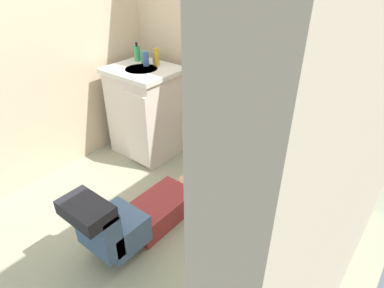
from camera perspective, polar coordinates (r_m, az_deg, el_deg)
ground_plane at (r=2.45m, az=-6.22°, el=-13.72°), size 2.77×3.06×0.04m
wall_back at (r=2.64m, az=9.42°, el=19.88°), size 2.43×0.08×2.40m
wall_left at (r=2.76m, az=-26.58°, el=17.69°), size 0.08×2.06×2.40m
toilet at (r=2.43m, az=18.86°, el=-4.01°), size 0.36×0.46×0.75m
vanity_cabinet at (r=3.03m, az=-8.07°, el=5.80°), size 0.60×0.53×0.82m
faucet at (r=2.96m, az=-6.71°, el=14.70°), size 0.02×0.02×0.10m
person_plumber at (r=2.25m, az=-9.35°, el=-12.04°), size 0.39×1.06×0.52m
tissue_box at (r=2.31m, az=20.47°, el=6.24°), size 0.22×0.11×0.10m
toiletry_bag at (r=2.28m, az=23.98°, el=5.22°), size 0.12×0.09×0.11m
soap_dispenser at (r=3.08m, az=-9.63°, el=15.46°), size 0.06×0.06×0.17m
bottle_green at (r=3.01m, az=-8.47°, el=14.94°), size 0.06×0.06×0.11m
bottle_blue at (r=2.92m, az=-8.14°, el=14.62°), size 0.05×0.05×0.12m
bottle_amber at (r=2.92m, az=-6.25°, el=14.97°), size 0.05×0.05×0.15m
paper_towel_roll at (r=2.43m, az=8.40°, el=-9.94°), size 0.11×0.11×0.23m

